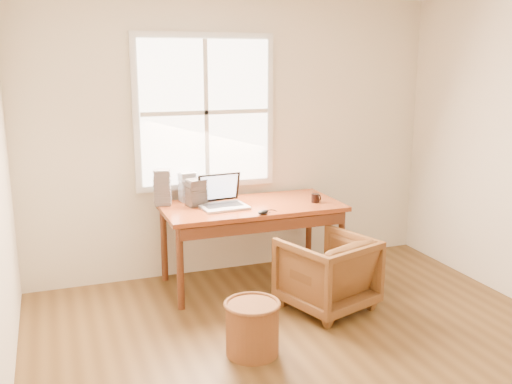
{
  "coord_description": "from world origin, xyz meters",
  "views": [
    {
      "loc": [
        -1.67,
        -2.88,
        2.02
      ],
      "look_at": [
        -0.01,
        1.65,
        0.9
      ],
      "focal_mm": 40.0,
      "sensor_mm": 36.0,
      "label": 1
    }
  ],
  "objects_px": {
    "armchair": "(327,273)",
    "coffee_mug": "(315,198)",
    "cd_stack_a": "(187,186)",
    "wicker_stool": "(252,329)",
    "laptop": "(224,190)",
    "desk": "(251,207)"
  },
  "relations": [
    {
      "from": "coffee_mug",
      "to": "armchair",
      "type": "bearing_deg",
      "value": -116.18
    },
    {
      "from": "desk",
      "to": "laptop",
      "type": "distance_m",
      "value": 0.33
    },
    {
      "from": "wicker_stool",
      "to": "cd_stack_a",
      "type": "xyz_separation_m",
      "value": [
        -0.07,
        1.55,
        0.7
      ]
    },
    {
      "from": "armchair",
      "to": "laptop",
      "type": "distance_m",
      "value": 1.13
    },
    {
      "from": "wicker_stool",
      "to": "laptop",
      "type": "bearing_deg",
      "value": 82.07
    },
    {
      "from": "desk",
      "to": "armchair",
      "type": "bearing_deg",
      "value": -60.98
    },
    {
      "from": "laptop",
      "to": "coffee_mug",
      "type": "bearing_deg",
      "value": -10.39
    },
    {
      "from": "cd_stack_a",
      "to": "armchair",
      "type": "bearing_deg",
      "value": -49.01
    },
    {
      "from": "desk",
      "to": "armchair",
      "type": "relative_size",
      "value": 2.37
    },
    {
      "from": "coffee_mug",
      "to": "cd_stack_a",
      "type": "xyz_separation_m",
      "value": [
        -1.08,
        0.45,
        0.1
      ]
    },
    {
      "from": "desk",
      "to": "wicker_stool",
      "type": "distance_m",
      "value": 1.42
    },
    {
      "from": "armchair",
      "to": "coffee_mug",
      "type": "distance_m",
      "value": 0.78
    },
    {
      "from": "laptop",
      "to": "cd_stack_a",
      "type": "relative_size",
      "value": 1.64
    },
    {
      "from": "desk",
      "to": "cd_stack_a",
      "type": "bearing_deg",
      "value": 147.64
    },
    {
      "from": "desk",
      "to": "coffee_mug",
      "type": "xyz_separation_m",
      "value": [
        0.57,
        -0.13,
        0.06
      ]
    },
    {
      "from": "coffee_mug",
      "to": "cd_stack_a",
      "type": "height_order",
      "value": "cd_stack_a"
    },
    {
      "from": "wicker_stool",
      "to": "coffee_mug",
      "type": "distance_m",
      "value": 1.61
    },
    {
      "from": "laptop",
      "to": "cd_stack_a",
      "type": "xyz_separation_m",
      "value": [
        -0.24,
        0.37,
        -0.02
      ]
    },
    {
      "from": "armchair",
      "to": "coffee_mug",
      "type": "relative_size",
      "value": 8.22
    },
    {
      "from": "desk",
      "to": "coffee_mug",
      "type": "relative_size",
      "value": 19.45
    },
    {
      "from": "armchair",
      "to": "cd_stack_a",
      "type": "distance_m",
      "value": 1.5
    },
    {
      "from": "coffee_mug",
      "to": "wicker_stool",
      "type": "bearing_deg",
      "value": -142.65
    }
  ]
}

